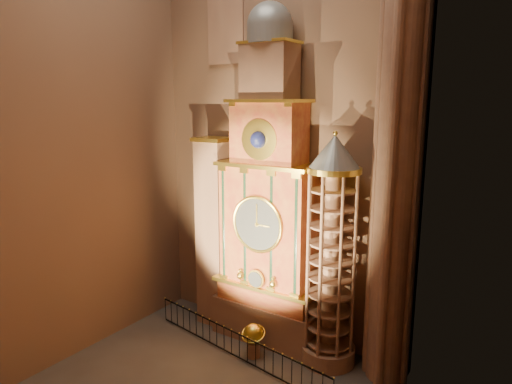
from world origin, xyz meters
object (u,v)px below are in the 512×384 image
Objects in this scene: astronomical_clock at (268,213)px; celestial_globe at (253,337)px; iron_railing at (235,345)px; portrait_tower at (215,232)px; stair_turret at (331,254)px.

celestial_globe is (0.37, -1.91, -5.67)m from astronomical_clock.
iron_railing is (-0.64, -0.56, -0.31)m from celestial_globe.
iron_railing is at bearing -38.50° from portrait_tower.
celestial_globe is at bearing -152.24° from stair_turret.
stair_turret is at bearing 27.76° from celestial_globe.
stair_turret is (6.90, -0.28, 0.12)m from portrait_tower.
stair_turret is (3.50, -0.26, -1.41)m from astronomical_clock.
celestial_globe is (-3.13, -1.65, -4.26)m from stair_turret.
astronomical_clock is 1.54× the size of iron_railing.
astronomical_clock reaches higher than stair_turret.
stair_turret is 5.54m from celestial_globe.
portrait_tower is at bearing 179.71° from astronomical_clock.
astronomical_clock is 3.73m from portrait_tower.
portrait_tower reaches higher than iron_railing.
iron_railing is (-0.27, -2.47, -5.98)m from astronomical_clock.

